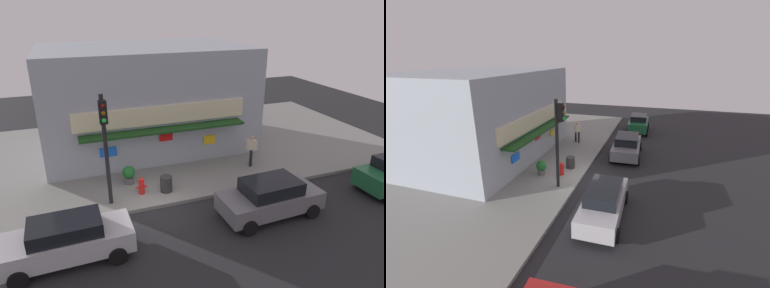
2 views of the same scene
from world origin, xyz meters
The scene contains 11 objects.
ground_plane centered at (0.00, 0.00, 0.00)m, with size 49.70×49.70×0.00m, color #232326.
sidewalk centered at (0.00, 6.60, 0.09)m, with size 33.13×13.19×0.18m, color gray.
corner_building centered at (1.65, 7.81, 3.21)m, with size 12.09×8.81×6.06m.
traffic_light centered at (-1.68, 0.84, 3.36)m, with size 0.32×0.58×4.96m.
fire_hydrant centered at (-0.21, 1.28, 0.58)m, with size 0.51×0.27×0.83m.
trash_can centered at (0.95, 1.12, 0.56)m, with size 0.57×0.57×0.76m, color #2D2D2D.
pedestrian centered at (6.16, 2.32, 1.14)m, with size 0.58×0.56×1.73m.
potted_plant_by_doorway centered at (-0.56, 2.51, 0.68)m, with size 0.63×0.63×0.91m.
parked_car_silver centered at (-3.57, -2.09, 0.83)m, with size 4.53×2.01×1.61m.
parked_car_grey centered at (4.61, -2.07, 0.84)m, with size 4.43×2.26×1.64m.
parked_car_green centered at (11.59, -2.30, 0.87)m, with size 4.00×2.03×1.71m.
Camera 2 is at (-13.92, -4.12, 7.28)m, focal length 24.26 mm.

